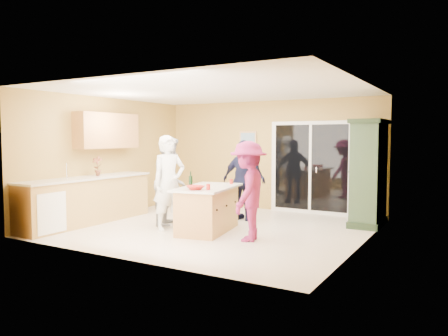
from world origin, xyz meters
The scene contains 22 objects.
floor centered at (0.00, 0.00, 0.00)m, with size 5.50×5.50×0.00m, color silver.
ceiling centered at (0.00, 0.00, 2.60)m, with size 5.50×5.00×0.10m, color white.
wall_back centered at (0.00, 2.50, 1.30)m, with size 5.50×0.10×2.60m, color tan.
wall_front centered at (0.00, -2.50, 1.30)m, with size 5.50×0.10×2.60m, color tan.
wall_left centered at (-2.75, 0.00, 1.30)m, with size 0.10×5.00×2.60m, color tan.
wall_right centered at (2.75, 0.00, 1.30)m, with size 0.10×5.00×2.60m, color tan.
left_cabinet_run centered at (-2.45, -1.05, 0.46)m, with size 0.65×3.05×1.24m.
upper_cabinets centered at (-2.58, -0.20, 1.88)m, with size 0.35×1.60×0.75m, color tan.
sliding_door centered at (1.05, 2.46, 1.05)m, with size 1.90×0.07×2.10m.
framed_picture centered at (-0.55, 2.48, 1.60)m, with size 0.46×0.04×0.56m.
kitchen_island centered at (0.05, -0.33, 0.39)m, with size 1.13×1.71×0.83m.
green_hutch centered at (2.49, 1.72, 1.01)m, with size 0.60×1.13×2.08m.
woman_white centered at (-0.65, -0.56, 0.88)m, with size 0.65×0.42×1.77m, color white.
woman_grey centered at (-0.93, -0.15, 0.88)m, with size 0.85×0.66×1.75m, color #A7A7AA.
woman_navy centered at (0.12, 0.99, 0.84)m, with size 0.98×0.41×1.68m, color #1B1C3D.
woman_magenta centered at (1.02, -0.59, 0.84)m, with size 1.08×0.62×1.67m, color #992164.
serving_bowl centered at (0.12, -0.84, 0.87)m, with size 0.29×0.29×0.07m, color #B11D13.
tulip_vase centered at (-2.45, -0.62, 1.15)m, with size 0.22×0.15×0.41m, color red.
tumbler_near centered at (0.20, 0.30, 0.88)m, with size 0.07×0.07×0.09m, color #B11D13.
tumbler_far centered at (0.32, -0.74, 0.88)m, with size 0.07×0.07×0.10m, color #B11D13.
wine_bottle centered at (-0.12, -0.62, 0.94)m, with size 0.07×0.07×0.29m.
white_plate centered at (-0.16, -0.32, 0.84)m, with size 0.24×0.24×0.02m, color white.
Camera 1 is at (4.30, -7.06, 1.73)m, focal length 35.00 mm.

